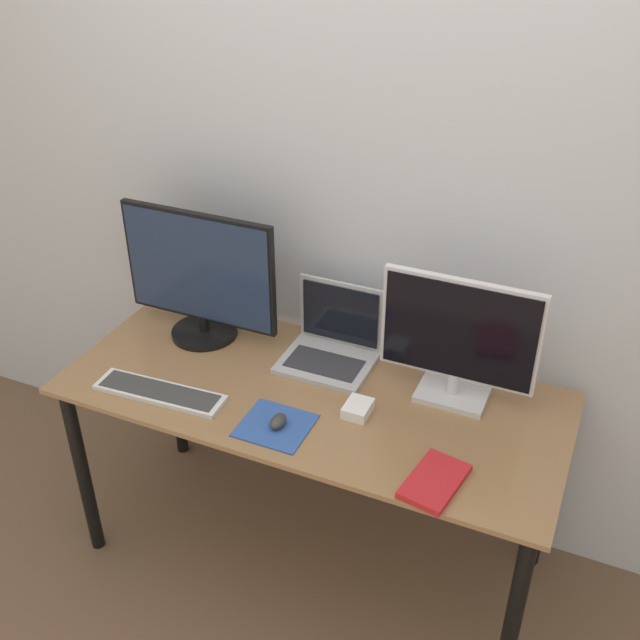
% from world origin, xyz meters
% --- Properties ---
extents(ground_plane, '(12.00, 12.00, 0.00)m').
position_xyz_m(ground_plane, '(0.00, 0.00, 0.00)').
color(ground_plane, brown).
extents(wall_back, '(7.00, 0.05, 2.50)m').
position_xyz_m(wall_back, '(0.00, 0.77, 1.25)').
color(wall_back, silver).
rests_on(wall_back, ground_plane).
extents(desk, '(1.65, 0.70, 0.76)m').
position_xyz_m(desk, '(0.00, 0.35, 0.66)').
color(desk, olive).
rests_on(desk, ground_plane).
extents(monitor_left, '(0.58, 0.24, 0.48)m').
position_xyz_m(monitor_left, '(-0.50, 0.51, 1.00)').
color(monitor_left, black).
rests_on(monitor_left, desk).
extents(monitor_right, '(0.49, 0.16, 0.43)m').
position_xyz_m(monitor_right, '(0.43, 0.51, 0.99)').
color(monitor_right, silver).
rests_on(monitor_right, desk).
extents(laptop, '(0.31, 0.26, 0.26)m').
position_xyz_m(laptop, '(-0.01, 0.56, 0.83)').
color(laptop, '#ADADB2').
rests_on(laptop, desk).
extents(keyboard, '(0.45, 0.14, 0.02)m').
position_xyz_m(keyboard, '(-0.44, 0.14, 0.77)').
color(keyboard, silver).
rests_on(keyboard, desk).
extents(mousepad, '(0.21, 0.20, 0.00)m').
position_xyz_m(mousepad, '(-0.03, 0.15, 0.77)').
color(mousepad, '#2D519E').
rests_on(mousepad, desk).
extents(mouse, '(0.04, 0.07, 0.04)m').
position_xyz_m(mouse, '(-0.02, 0.15, 0.79)').
color(mouse, '#333333').
rests_on(mouse, mousepad).
extents(book, '(0.17, 0.24, 0.02)m').
position_xyz_m(book, '(0.49, 0.10, 0.77)').
color(book, red).
rests_on(book, desk).
extents(power_brick, '(0.08, 0.10, 0.04)m').
position_xyz_m(power_brick, '(0.18, 0.31, 0.78)').
color(power_brick, white).
rests_on(power_brick, desk).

